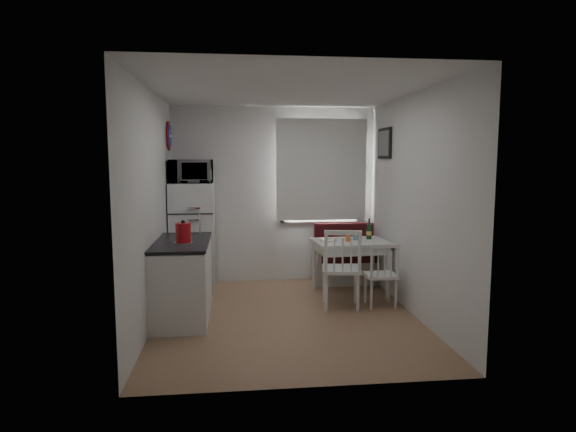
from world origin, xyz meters
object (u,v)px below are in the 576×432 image
wine_bottle (369,229)px  microwave (191,171)px  dining_table (351,247)px  kettle (183,233)px  chair_right (383,268)px  fridge (193,236)px  bench (354,263)px  kitchen_counter (183,279)px  chair_left (344,260)px

wine_bottle → microwave: bearing=171.4°
dining_table → microwave: microwave is taller
kettle → chair_right: bearing=8.6°
fridge → dining_table: bearing=-13.6°
bench → chair_right: (0.04, -1.28, 0.21)m
kettle → wine_bottle: size_ratio=0.92×
kitchen_counter → chair_right: size_ratio=3.03×
chair_right → kettle: bearing=-170.3°
bench → fridge: size_ratio=0.81×
dining_table → fridge: bearing=161.7°
chair_left → wine_bottle: wine_bottle is taller
chair_right → wine_bottle: wine_bottle is taller
dining_table → fridge: 2.21m
chair_left → kettle: bearing=-160.0°
kitchen_counter → chair_left: 1.92m
chair_right → microwave: microwave is taller
chair_left → fridge: bearing=157.6°
kitchen_counter → kettle: kettle is taller
kitchen_counter → microwave: bearing=89.1°
chair_left → fridge: (-1.90, 1.19, 0.14)m
bench → wine_bottle: wine_bottle is taller
bench → kettle: 2.94m
chair_left → dining_table: bearing=79.3°
bench → dining_table: 0.75m
dining_table → kettle: kettle is taller
microwave → kettle: microwave is taller
fridge → kettle: bearing=-88.9°
kitchen_counter → dining_table: (2.17, 0.73, 0.20)m
chair_left → wine_bottle: 0.98m
chair_right → wine_bottle: bearing=88.6°
fridge → kettle: 1.56m
dining_table → wine_bottle: wine_bottle is taller
chair_left → kettle: 1.94m
kitchen_counter → wine_bottle: 2.62m
chair_right → kitchen_counter: bearing=-177.2°
kettle → kitchen_counter: bearing=99.8°
kitchen_counter → bench: kitchen_counter is taller
dining_table → kettle: 2.38m
chair_left → wine_bottle: bearing=65.1°
chair_left → wine_bottle: size_ratio=1.86×
fridge → microwave: bearing=-90.0°
chair_left → bench: bearing=80.1°
chair_left → fridge: size_ratio=0.36×
kitchen_counter → fridge: size_ratio=0.88×
fridge → wine_bottle: bearing=-9.7°
fridge → microwave: size_ratio=2.58×
dining_table → wine_bottle: (0.28, 0.10, 0.23)m
bench → chair_left: (-0.46, -1.30, 0.33)m
chair_left → microwave: bearing=158.7°
fridge → microwave: 0.92m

